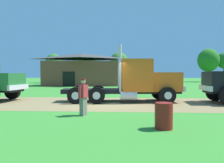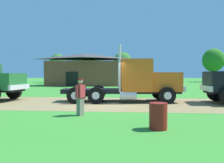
% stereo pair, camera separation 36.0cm
% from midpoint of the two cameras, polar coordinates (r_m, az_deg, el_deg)
% --- Properties ---
extents(ground_plane, '(200.00, 200.00, 0.00)m').
position_cam_midpoint_polar(ground_plane, '(13.36, -1.03, -5.74)').
color(ground_plane, '#3A8C2F').
extents(dirt_track, '(120.00, 6.23, 0.01)m').
position_cam_midpoint_polar(dirt_track, '(13.36, -1.03, -5.72)').
color(dirt_track, olive).
rests_on(dirt_track, ground_plane).
extents(truck_foreground_white, '(7.80, 3.05, 3.61)m').
position_cam_midpoint_polar(truck_foreground_white, '(14.18, 7.51, -0.04)').
color(truck_foreground_white, black).
rests_on(truck_foreground_white, ground_plane).
extents(visitor_by_barrel, '(0.38, 0.57, 1.59)m').
position_cam_midpoint_polar(visitor_by_barrel, '(9.39, -7.27, -3.76)').
color(visitor_by_barrel, '#B22D33').
rests_on(visitor_by_barrel, ground_plane).
extents(steel_barrel, '(0.58, 0.58, 0.85)m').
position_cam_midpoint_polar(steel_barrel, '(7.23, 13.51, -8.86)').
color(steel_barrel, maroon).
rests_on(steel_barrel, ground_plane).
extents(shed_building, '(13.06, 7.94, 5.19)m').
position_cam_midpoint_polar(shed_building, '(35.39, -6.67, 3.02)').
color(shed_building, brown).
rests_on(shed_building, ground_plane).
extents(tree_left, '(3.46, 3.46, 6.24)m').
position_cam_midpoint_polar(tree_left, '(48.04, -13.95, 4.81)').
color(tree_left, '#513823').
rests_on(tree_left, ground_plane).
extents(tree_mid, '(3.86, 3.86, 6.35)m').
position_cam_midpoint_polar(tree_mid, '(44.44, 3.03, 4.98)').
color(tree_mid, '#513823').
rests_on(tree_mid, ground_plane).
extents(tree_right, '(5.07, 5.07, 8.04)m').
position_cam_midpoint_polar(tree_right, '(57.45, 25.34, 5.13)').
color(tree_right, '#513823').
rests_on(tree_right, ground_plane).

